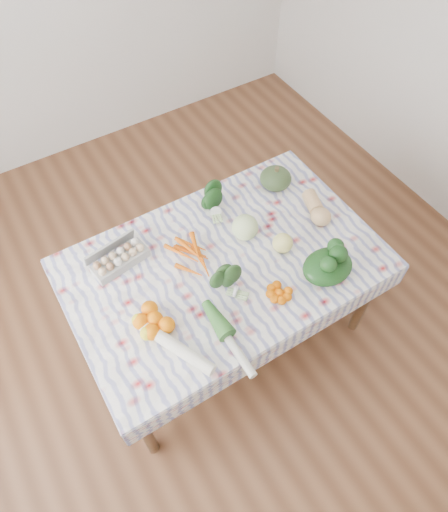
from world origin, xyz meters
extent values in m
plane|color=brown|center=(0.00, 0.00, 0.00)|extent=(4.50, 4.50, 0.00)
cube|color=brown|center=(0.00, 0.00, 0.73)|extent=(1.60, 1.00, 0.04)
cylinder|color=brown|center=(-0.74, -0.44, 0.35)|extent=(0.06, 0.06, 0.71)
cylinder|color=brown|center=(0.74, -0.44, 0.35)|extent=(0.06, 0.06, 0.71)
cylinder|color=brown|center=(-0.74, 0.44, 0.35)|extent=(0.06, 0.06, 0.71)
cylinder|color=brown|center=(0.74, 0.44, 0.35)|extent=(0.06, 0.06, 0.71)
cube|color=white|center=(0.00, 0.00, 0.76)|extent=(1.66, 1.06, 0.01)
cube|color=#A8A9A4|center=(-0.47, 0.28, 0.80)|extent=(0.32, 0.17, 0.08)
cube|color=orange|center=(-0.13, 0.11, 0.78)|extent=(0.24, 0.22, 0.04)
ellipsoid|color=#143A12|center=(0.15, 0.35, 0.84)|extent=(0.21, 0.20, 0.15)
ellipsoid|color=#364B27|center=(0.56, 0.32, 0.82)|extent=(0.24, 0.24, 0.12)
sphere|color=#C6E293|center=(0.19, 0.09, 0.83)|extent=(0.17, 0.17, 0.15)
ellipsoid|color=tan|center=(0.63, 0.02, 0.82)|extent=(0.18, 0.26, 0.11)
cube|color=orange|center=(-0.47, -0.14, 0.81)|extent=(0.32, 0.32, 0.09)
ellipsoid|color=#22451B|center=(-0.09, -0.17, 0.82)|extent=(0.21, 0.21, 0.11)
cube|color=orange|center=(0.13, -0.32, 0.79)|extent=(0.21, 0.21, 0.05)
sphere|color=#F0E978|center=(0.31, -0.09, 0.82)|extent=(0.11, 0.11, 0.11)
ellipsoid|color=#123411|center=(0.42, -0.34, 0.82)|extent=(0.33, 0.30, 0.12)
cylinder|color=white|center=(-0.45, -0.32, 0.79)|extent=(0.23, 0.41, 0.06)
cylinder|color=beige|center=(-0.22, -0.41, 0.78)|extent=(0.05, 0.42, 0.05)
camera|label=1|loc=(-0.73, -1.19, 2.75)|focal=32.00mm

